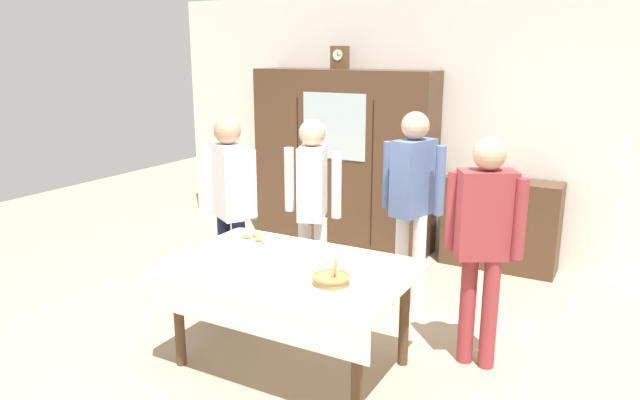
# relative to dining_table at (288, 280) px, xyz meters

# --- Properties ---
(ground_plane) EXTENTS (12.00, 12.00, 0.00)m
(ground_plane) POSITION_rel_dining_table_xyz_m (0.00, 0.24, -0.64)
(ground_plane) COLOR tan
(ground_plane) RESTS_ON ground
(back_wall) EXTENTS (6.40, 0.10, 2.70)m
(back_wall) POSITION_rel_dining_table_xyz_m (0.00, 2.89, 0.71)
(back_wall) COLOR silver
(back_wall) RESTS_ON ground
(dining_table) EXTENTS (1.62, 1.03, 0.74)m
(dining_table) POSITION_rel_dining_table_xyz_m (0.00, 0.00, 0.00)
(dining_table) COLOR #4C3321
(dining_table) RESTS_ON ground
(wall_cabinet) EXTENTS (2.03, 0.46, 1.92)m
(wall_cabinet) POSITION_rel_dining_table_xyz_m (-0.90, 2.59, 0.32)
(wall_cabinet) COLOR #4C3321
(wall_cabinet) RESTS_ON ground
(mantel_clock) EXTENTS (0.18, 0.11, 0.24)m
(mantel_clock) POSITION_rel_dining_table_xyz_m (-0.95, 2.59, 1.40)
(mantel_clock) COLOR brown
(mantel_clock) RESTS_ON wall_cabinet
(bookshelf_low) EXTENTS (1.10, 0.35, 0.90)m
(bookshelf_low) POSITION_rel_dining_table_xyz_m (0.82, 2.64, -0.19)
(bookshelf_low) COLOR #4C3321
(bookshelf_low) RESTS_ON ground
(book_stack) EXTENTS (0.16, 0.20, 0.09)m
(book_stack) POSITION_rel_dining_table_xyz_m (0.82, 2.64, 0.30)
(book_stack) COLOR #99332D
(book_stack) RESTS_ON bookshelf_low
(tea_cup_front_edge) EXTENTS (0.13, 0.13, 0.06)m
(tea_cup_front_edge) POSITION_rel_dining_table_xyz_m (0.53, 0.23, 0.13)
(tea_cup_front_edge) COLOR white
(tea_cup_front_edge) RESTS_ON dining_table
(tea_cup_center) EXTENTS (0.13, 0.13, 0.06)m
(tea_cup_center) POSITION_rel_dining_table_xyz_m (-0.51, -0.22, 0.13)
(tea_cup_center) COLOR silver
(tea_cup_center) RESTS_ON dining_table
(tea_cup_far_left) EXTENTS (0.13, 0.13, 0.06)m
(tea_cup_far_left) POSITION_rel_dining_table_xyz_m (0.00, -0.28, 0.13)
(tea_cup_far_left) COLOR white
(tea_cup_far_left) RESTS_ON dining_table
(tea_cup_near_right) EXTENTS (0.13, 0.13, 0.06)m
(tea_cup_near_right) POSITION_rel_dining_table_xyz_m (0.14, 0.04, 0.13)
(tea_cup_near_right) COLOR white
(tea_cup_near_right) RESTS_ON dining_table
(bread_basket) EXTENTS (0.24, 0.24, 0.16)m
(bread_basket) POSITION_rel_dining_table_xyz_m (0.40, -0.14, 0.13)
(bread_basket) COLOR #9E7542
(bread_basket) RESTS_ON dining_table
(pastry_plate) EXTENTS (0.28, 0.28, 0.05)m
(pastry_plate) POSITION_rel_dining_table_xyz_m (-0.50, 0.32, 0.11)
(pastry_plate) COLOR white
(pastry_plate) RESTS_ON dining_table
(spoon_back_edge) EXTENTS (0.12, 0.02, 0.01)m
(spoon_back_edge) POSITION_rel_dining_table_xyz_m (-0.12, 0.05, 0.10)
(spoon_back_edge) COLOR silver
(spoon_back_edge) RESTS_ON dining_table
(spoon_near_left) EXTENTS (0.12, 0.02, 0.01)m
(spoon_near_left) POSITION_rel_dining_table_xyz_m (0.34, 0.10, 0.10)
(spoon_near_left) COLOR silver
(spoon_near_left) RESTS_ON dining_table
(spoon_center) EXTENTS (0.12, 0.02, 0.01)m
(spoon_center) POSITION_rel_dining_table_xyz_m (0.32, -0.33, 0.10)
(spoon_center) COLOR silver
(spoon_center) RESTS_ON dining_table
(person_behind_table_left) EXTENTS (0.52, 0.41, 1.59)m
(person_behind_table_left) POSITION_rel_dining_table_xyz_m (-0.35, 0.94, 0.32)
(person_behind_table_left) COLOR silver
(person_behind_table_left) RESTS_ON ground
(person_near_right_end) EXTENTS (0.52, 0.36, 1.61)m
(person_near_right_end) POSITION_rel_dining_table_xyz_m (-0.93, 0.60, 0.34)
(person_near_right_end) COLOR #191E38
(person_near_right_end) RESTS_ON ground
(person_beside_shelf) EXTENTS (0.52, 0.35, 1.58)m
(person_beside_shelf) POSITION_rel_dining_table_xyz_m (1.11, 0.66, 0.32)
(person_beside_shelf) COLOR #933338
(person_beside_shelf) RESTS_ON ground
(person_behind_table_right) EXTENTS (0.52, 0.40, 1.65)m
(person_behind_table_right) POSITION_rel_dining_table_xyz_m (0.38, 1.29, 0.37)
(person_behind_table_right) COLOR silver
(person_behind_table_right) RESTS_ON ground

